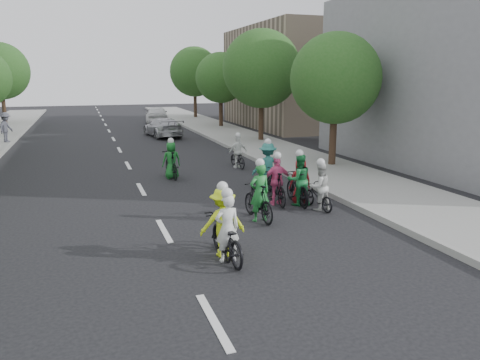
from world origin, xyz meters
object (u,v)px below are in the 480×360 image
cyclist_9 (171,163)px  follow_car_lead (163,127)px  cyclist_1 (298,184)px  cyclist_4 (299,186)px  follow_car_trail (157,115)px  cyclist_0 (226,236)px  cyclist_3 (276,185)px  cyclist_6 (319,191)px  cyclist_7 (267,170)px  spectator_0 (6,127)px  cyclist_8 (238,156)px  cyclist_5 (259,199)px  cyclist_2 (222,228)px

cyclist_9 → follow_car_lead: 13.70m
cyclist_1 → cyclist_4: bearing=-121.6°
cyclist_4 → follow_car_trail: size_ratio=0.38×
cyclist_0 → cyclist_3: 4.95m
cyclist_6 → cyclist_4: bearing=-82.9°
cyclist_1 → cyclist_3: (-0.64, 0.27, -0.04)m
cyclist_7 → spectator_0: bearing=-47.8°
follow_car_lead → spectator_0: 9.67m
cyclist_8 → follow_car_lead: bearing=-87.6°
cyclist_0 → spectator_0: 23.10m
spectator_0 → cyclist_5: bearing=-132.1°
cyclist_6 → cyclist_8: (-0.22, 7.36, -0.03)m
cyclist_3 → follow_car_lead: bearing=-85.2°
cyclist_3 → cyclist_4: bearing=-179.9°
cyclist_6 → cyclist_8: 7.36m
cyclist_6 → cyclist_9: cyclist_9 is taller
cyclist_2 → cyclist_5: (1.75, 2.24, -0.01)m
cyclist_9 → cyclist_0: bearing=84.0°
follow_car_trail → cyclist_1: bearing=97.0°
cyclist_6 → spectator_0: spectator_0 is taller
cyclist_9 → follow_car_lead: size_ratio=0.42×
cyclist_7 → cyclist_4: bearing=107.9°
cyclist_8 → cyclist_5: bearing=72.0°
cyclist_1 → cyclist_3: size_ratio=1.00×
cyclist_8 → follow_car_lead: cyclist_8 is taller
cyclist_6 → follow_car_trail: bearing=-94.3°
cyclist_5 → follow_car_lead: 20.06m
cyclist_5 → cyclist_7: cyclist_7 is taller
cyclist_1 → cyclist_7: size_ratio=0.97×
cyclist_6 → cyclist_7: (-0.54, 2.93, 0.18)m
follow_car_lead → spectator_0: size_ratio=2.50×
cyclist_4 → follow_car_trail: (-0.37, 27.88, 0.23)m
cyclist_4 → cyclist_7: cyclist_7 is taller
cyclist_7 → spectator_0: (-10.67, 15.96, 0.30)m
cyclist_1 → cyclist_3: cyclist_1 is taller
cyclist_1 → spectator_0: (-10.85, 18.18, 0.37)m
cyclist_2 → cyclist_7: size_ratio=0.93×
follow_car_trail → spectator_0: size_ratio=2.57×
cyclist_8 → cyclist_0: bearing=66.4°
cyclist_5 → follow_car_trail: cyclist_5 is taller
follow_car_trail → spectator_0: (-10.64, -9.93, 0.26)m
follow_car_lead → follow_car_trail: (1.00, 9.23, 0.14)m
cyclist_4 → spectator_0: bearing=-49.5°
spectator_0 → cyclist_8: bearing=-113.6°
cyclist_6 → cyclist_8: bearing=-93.8°
cyclist_0 → follow_car_lead: 22.73m
cyclist_3 → cyclist_8: (0.79, 6.37, -0.09)m
cyclist_7 → cyclist_8: (0.33, 4.43, -0.20)m
cyclist_0 → follow_car_lead: bearing=-98.7°
cyclist_5 → cyclist_7: bearing=-121.4°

